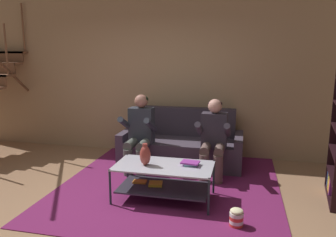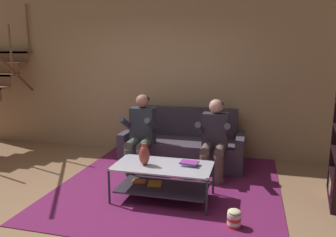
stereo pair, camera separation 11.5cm
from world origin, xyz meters
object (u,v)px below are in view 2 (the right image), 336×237
(couch, at_px, (183,146))
(person_seated_left, at_px, (141,130))
(person_seated_right, at_px, (214,136))
(popcorn_tub, at_px, (234,218))
(coffee_table, at_px, (162,176))
(vase, at_px, (144,155))
(book_stack, at_px, (189,163))

(couch, xyz_separation_m, person_seated_left, (-0.58, -0.51, 0.36))
(person_seated_right, bearing_deg, popcorn_tub, -74.68)
(person_seated_right, xyz_separation_m, coffee_table, (-0.54, -0.95, -0.33))
(person_seated_left, distance_m, person_seated_right, 1.15)
(person_seated_left, distance_m, popcorn_tub, 2.18)
(vase, relative_size, popcorn_tub, 1.35)
(person_seated_right, height_order, book_stack, person_seated_right)
(person_seated_right, bearing_deg, book_stack, -103.02)
(coffee_table, relative_size, book_stack, 5.18)
(vase, bearing_deg, couch, 83.22)
(person_seated_left, bearing_deg, popcorn_tub, -42.84)
(coffee_table, height_order, book_stack, book_stack)
(person_seated_left, xyz_separation_m, book_stack, (0.95, -0.89, -0.17))
(couch, distance_m, coffee_table, 1.47)
(book_stack, bearing_deg, vase, -168.09)
(couch, distance_m, person_seated_left, 0.85)
(person_seated_left, height_order, vase, person_seated_left)
(person_seated_left, bearing_deg, person_seated_right, -0.16)
(couch, height_order, book_stack, couch)
(person_seated_left, relative_size, book_stack, 5.08)
(coffee_table, distance_m, popcorn_tub, 1.06)
(person_seated_left, distance_m, book_stack, 1.31)
(book_stack, distance_m, popcorn_tub, 0.89)
(popcorn_tub, bearing_deg, person_seated_left, 137.16)
(book_stack, bearing_deg, person_seated_left, 136.96)
(person_seated_left, xyz_separation_m, person_seated_right, (1.15, -0.00, -0.02))
(person_seated_right, xyz_separation_m, book_stack, (-0.20, -0.88, -0.15))
(coffee_table, relative_size, popcorn_tub, 6.00)
(coffee_table, relative_size, vase, 4.43)
(vase, distance_m, popcorn_tub, 1.32)
(vase, height_order, book_stack, vase)
(vase, xyz_separation_m, popcorn_tub, (1.15, -0.43, -0.49))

